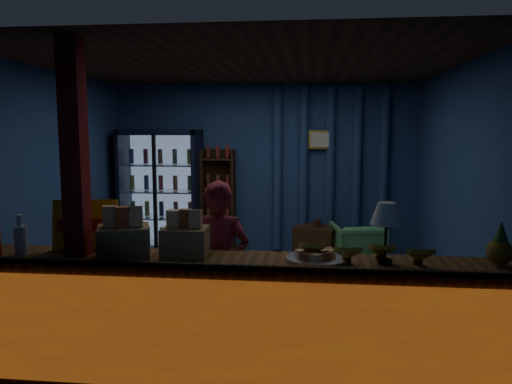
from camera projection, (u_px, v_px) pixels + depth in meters
The scene contains 18 objects.
ground at pixel (247, 297), 5.72m from camera, with size 4.60×4.60×0.00m, color #515154.
room_walls at pixel (246, 160), 5.52m from camera, with size 4.60×4.60×4.60m.
counter at pixel (214, 320), 3.77m from camera, with size 4.40×0.57×0.99m.
support_post at pixel (77, 210), 3.79m from camera, with size 0.16×0.16×2.60m, color maroon.
beverage_cooler at pixel (163, 193), 7.66m from camera, with size 1.20×0.62×1.90m.
bottle_shelf at pixel (219, 201), 7.72m from camera, with size 0.50×0.28×1.60m.
curtain_folds at pixel (330, 169), 7.55m from camera, with size 1.74×0.14×2.50m.
framed_picture at pixel (320, 140), 7.47m from camera, with size 0.36×0.04×0.28m.
shopkeeper at pixel (219, 268), 4.23m from camera, with size 0.54×0.35×1.48m, color maroon.
green_chair at pixel (357, 245), 6.90m from camera, with size 0.66×0.68×0.62m, color #59B36A.
side_table at pixel (317, 245), 7.11m from camera, with size 0.70×0.62×0.64m.
yellow_sign at pixel (85, 225), 3.98m from camera, with size 0.52×0.19×0.40m.
snack_box_left at pixel (124, 240), 3.73m from camera, with size 0.46×0.42×0.40m.
snack_box_centre at pixel (185, 239), 3.80m from camera, with size 0.35×0.29×0.36m.
pastry_tray at pixel (317, 257), 3.69m from camera, with size 0.46×0.46×0.08m.
banana_bunches at pixel (364, 252), 3.62m from camera, with size 0.98×0.29×0.16m.
table_lamp at pixel (386, 216), 3.54m from camera, with size 0.23×0.23×0.45m.
pineapple at pixel (500, 248), 3.51m from camera, with size 0.18×0.18×0.32m.
Camera 1 is at (0.72, -5.47, 1.92)m, focal length 35.00 mm.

